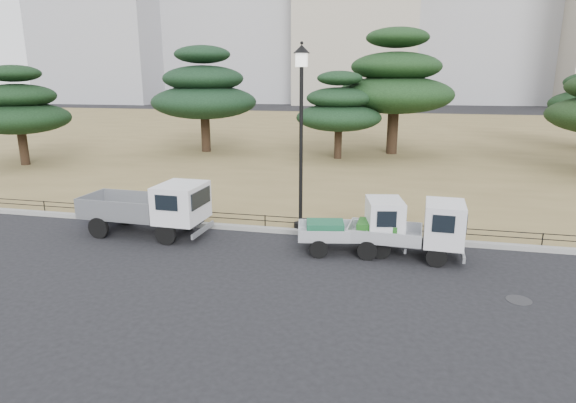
% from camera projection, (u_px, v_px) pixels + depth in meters
% --- Properties ---
extents(ground, '(220.00, 220.00, 0.00)m').
position_uv_depth(ground, '(273.00, 261.00, 14.23)').
color(ground, black).
extents(lawn, '(120.00, 56.00, 0.15)m').
position_uv_depth(lawn, '(358.00, 136.00, 43.08)').
color(lawn, olive).
rests_on(lawn, ground).
extents(curb, '(120.00, 0.25, 0.16)m').
position_uv_depth(curb, '(292.00, 231.00, 16.67)').
color(curb, gray).
rests_on(curb, ground).
extents(truck_large, '(4.30, 1.85, 1.85)m').
position_uv_depth(truck_large, '(151.00, 206.00, 16.28)').
color(truck_large, black).
rests_on(truck_large, ground).
extents(truck_kei_front, '(3.34, 1.88, 1.67)m').
position_uv_depth(truck_kei_front, '(359.00, 226.00, 14.78)').
color(truck_kei_front, black).
rests_on(truck_kei_front, ground).
extents(truck_kei_rear, '(3.39, 1.59, 1.74)m').
position_uv_depth(truck_kei_rear, '(414.00, 229.00, 14.33)').
color(truck_kei_rear, black).
rests_on(truck_kei_rear, ground).
extents(street_lamp, '(0.55, 0.55, 6.11)m').
position_uv_depth(street_lamp, '(301.00, 108.00, 15.83)').
color(street_lamp, black).
rests_on(street_lamp, lawn).
extents(pipe_fence, '(38.00, 0.04, 0.40)m').
position_uv_depth(pipe_fence, '(293.00, 220.00, 16.72)').
color(pipe_fence, black).
rests_on(pipe_fence, lawn).
extents(tarp_pile, '(1.54, 1.37, 0.85)m').
position_uv_depth(tarp_pile, '(108.00, 206.00, 18.30)').
color(tarp_pile, '#14239E').
rests_on(tarp_pile, lawn).
extents(manhole, '(0.60, 0.60, 0.01)m').
position_uv_depth(manhole, '(519.00, 300.00, 11.71)').
color(manhole, '#2D2D30').
rests_on(manhole, ground).
extents(pine_west_far, '(5.71, 5.71, 5.77)m').
position_uv_depth(pine_west_far, '(18.00, 108.00, 27.96)').
color(pine_west_far, black).
rests_on(pine_west_far, lawn).
extents(pine_west_near, '(7.14, 7.14, 7.14)m').
position_uv_depth(pine_west_near, '(204.00, 91.00, 32.81)').
color(pine_west_near, black).
rests_on(pine_west_near, lawn).
extents(pine_center_left, '(5.37, 5.37, 5.46)m').
position_uv_depth(pine_center_left, '(339.00, 109.00, 30.16)').
color(pine_center_left, black).
rests_on(pine_center_left, lawn).
extents(pine_center_right, '(7.72, 7.72, 8.20)m').
position_uv_depth(pine_center_right, '(395.00, 82.00, 31.70)').
color(pine_center_right, black).
rests_on(pine_center_right, lawn).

